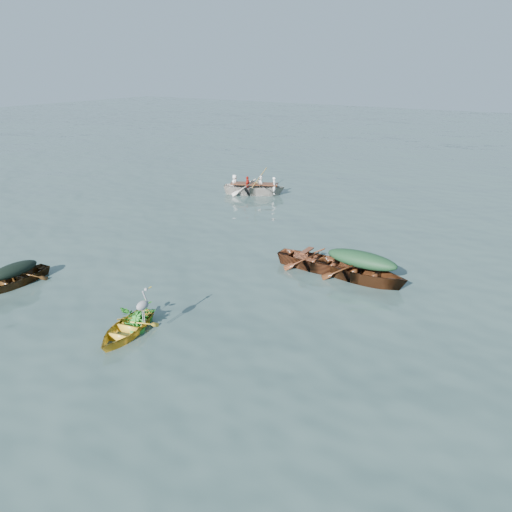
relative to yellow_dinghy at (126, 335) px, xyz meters
The scene contains 13 objects.
ground 2.10m from the yellow_dinghy, 77.43° to the left, with size 140.00×140.00×0.00m, color #394F4C.
yellow_dinghy is the anchor object (origin of this frame).
dark_covered_boat 5.34m from the yellow_dinghy, behind, with size 1.16×3.11×0.74m, color #543213.
green_tarp_boat 7.64m from the yellow_dinghy, 59.95° to the left, with size 1.36×4.36×1.02m, color #43200F.
open_wooden_boat 7.09m from the yellow_dinghy, 70.81° to the left, with size 1.34×4.30×1.00m, color #602F18.
rowed_boat 15.22m from the yellow_dinghy, 110.28° to the left, with size 1.38×4.59×1.11m, color beige.
dark_tarp_cover 5.37m from the yellow_dinghy, behind, with size 0.64×1.71×0.40m, color black.
green_tarp_cover 7.68m from the yellow_dinghy, 59.95° to the left, with size 0.75×2.40×0.52m, color #183C1E.
thwart_benches 7.11m from the yellow_dinghy, 70.81° to the left, with size 0.80×2.15×0.04m, color #572714, non-canonical shape.
heron 0.98m from the yellow_dinghy, 18.55° to the left, with size 0.28×0.40×0.92m, color gray, non-canonical shape.
dinghy_weeds 0.85m from the yellow_dinghy, 100.58° to the left, with size 0.70×0.90×0.60m, color #20741E.
rowers 15.25m from the yellow_dinghy, 110.28° to the left, with size 1.24×3.21×0.76m, color silver.
oars 15.23m from the yellow_dinghy, 110.28° to the left, with size 2.60×0.60×0.06m, color olive, non-canonical shape.
Camera 1 is at (8.58, -9.78, 6.66)m, focal length 35.00 mm.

